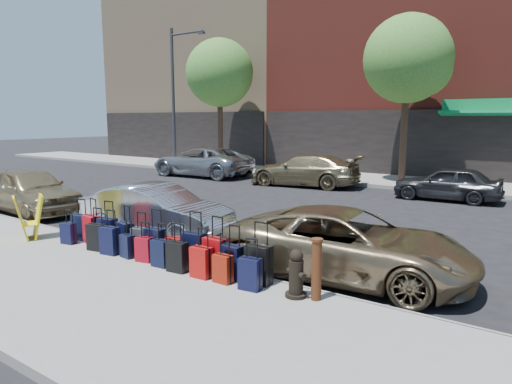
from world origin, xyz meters
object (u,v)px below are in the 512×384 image
Objects in this scene: suitcase_front_5 at (155,244)px; display_rack at (29,218)px; fire_hydrant at (296,275)px; bollard at (317,268)px; tree_left at (222,75)px; car_near_0 at (29,190)px; car_near_2 at (347,244)px; streetlight at (175,90)px; car_far_2 at (447,183)px; car_far_0 at (202,162)px; car_far_1 at (304,170)px; tree_center at (411,61)px; car_near_1 at (157,211)px.

display_rack is at bearing -175.84° from suitcase_front_5.
fire_hydrant is 0.79× the size of bollard.
tree_left reaches higher than fire_hydrant.
suitcase_front_5 is 1.32× the size of fire_hydrant.
display_rack is (-7.27, -0.57, -0.00)m from bollard.
fire_hydrant is 10.73m from car_near_0.
car_near_2 is at bearing 19.86° from suitcase_front_5.
streetlight is at bearing 128.19° from suitcase_front_5.
display_rack is (-6.95, -0.49, 0.15)m from fire_hydrant.
display_rack is 0.24× the size of car_near_0.
car_near_2 reaches higher than car_far_2.
streetlight is at bearing 140.29° from bollard.
car_far_0 is 6.13m from car_far_1.
car_far_1 is at bearing -94.56° from car_far_2.
car_near_1 is at bearing -100.41° from tree_center.
suitcase_front_5 is 0.19× the size of car_far_0.
tree_center reaches higher than bollard.
streetlight is at bearing 160.93° from fire_hydrant.
bollard is at bearing -93.25° from car_near_0.
suitcase_front_5 is at bearing 108.91° from car_near_2.
bollard is (3.65, -0.02, 0.19)m from suitcase_front_5.
display_rack is at bearing -175.55° from bollard.
car_far_0 is (0.76, -2.67, -4.65)m from tree_left.
car_far_1 is at bearing 26.82° from car_near_2.
car_far_0 is (-12.74, 11.69, 0.10)m from bollard.
car_near_1 is (-1.70, 1.63, 0.19)m from suitcase_front_5.
suitcase_front_5 is at bearing -141.21° from car_near_1.
car_far_2 reaches higher than display_rack.
car_far_1 reaches higher than car_near_2.
car_near_0 is at bearing 163.71° from suitcase_front_5.
car_far_1 is at bearing 87.12° from car_far_0.
tree_center is at bearing 0.00° from tree_left.
car_far_1 is at bearing -0.02° from car_near_1.
display_rack is (-3.62, -0.58, 0.19)m from suitcase_front_5.
car_near_1 is 12.48m from car_far_0.
car_near_0 is (-7.93, -12.88, -4.68)m from tree_center.
tree_left is 5.42m from car_far_0.
bollard is 17.30m from car_far_0.
streetlight is 21.75m from bollard.
car_far_0 is at bearing 45.29° from car_near_2.
tree_center is at bearing 98.43° from display_rack.
tree_left is at bearing -166.02° from car_far_0.
streetlight is 1.98× the size of car_near_1.
fire_hydrant is 5.31m from car_near_1.
car_far_1 is at bearing 99.41° from suitcase_front_5.
car_near_1 is (1.93, 2.22, 0.01)m from display_rack.
car_near_0 reaches higher than suitcase_front_5.
car_far_2 is at bearing 80.19° from car_far_1.
tree_left is 1.56× the size of car_near_2.
car_near_1 is 0.87× the size of car_near_2.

